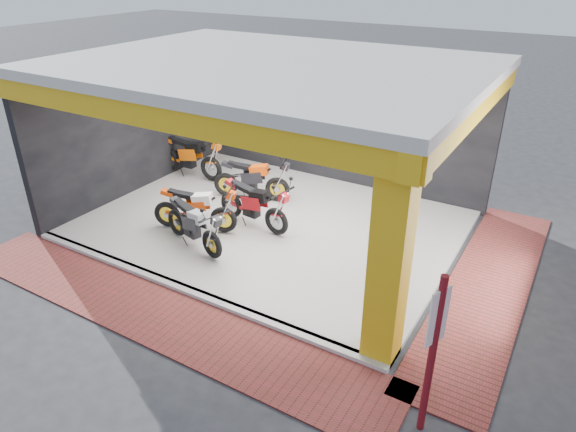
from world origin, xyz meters
The scene contains 17 objects.
ground centered at (0.00, 0.00, 0.00)m, with size 80.00×80.00×0.00m, color #2D2D30.
showroom_floor centered at (0.00, 2.00, 0.05)m, with size 8.00×6.00×0.10m, color white.
showroom_ceiling centered at (0.00, 2.00, 3.60)m, with size 8.40×6.40×0.20m, color beige.
back_wall centered at (0.00, 5.10, 1.75)m, with size 8.20×0.20×3.50m, color black.
left_wall centered at (-4.10, 2.00, 1.75)m, with size 0.20×6.20×3.50m, color black.
corner_column centered at (3.75, -0.75, 1.75)m, with size 0.50×0.50×3.50m, color gold.
header_beam_front centered at (0.00, -1.00, 3.30)m, with size 8.40×0.30×0.40m, color gold.
header_beam_right centered at (4.00, 2.00, 3.30)m, with size 0.30×6.40×0.40m, color gold.
floor_kerb centered at (0.00, -1.02, 0.05)m, with size 8.00×0.20×0.10m, color white.
paver_front centered at (0.00, -1.80, 0.01)m, with size 9.00×1.40×0.03m, color maroon.
paver_right centered at (4.80, 2.00, 0.01)m, with size 1.40×7.00×0.03m, color maroon.
signpost centered at (4.72, -1.77, 1.31)m, with size 0.15×0.31×2.39m.
moto_hero centered at (-0.61, 1.02, 0.72)m, with size 2.02×0.75×1.23m, color #E03F09, non-canonical shape.
moto_row_a centered at (-0.17, 0.06, 0.70)m, with size 1.98×0.73×1.21m, color black, non-canonical shape.
moto_row_b centered at (0.42, 1.54, 0.73)m, with size 2.07×0.77×1.27m, color red, non-canonical shape.
moto_row_c centered at (-0.47, 3.01, 0.73)m, with size 2.05×0.76×1.25m, color black, non-canonical shape.
moto_row_d centered at (-2.67, 3.18, 0.79)m, with size 2.26×0.84×1.38m, color #ED610A, non-canonical shape.
Camera 1 is at (5.66, -6.75, 5.55)m, focal length 32.00 mm.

